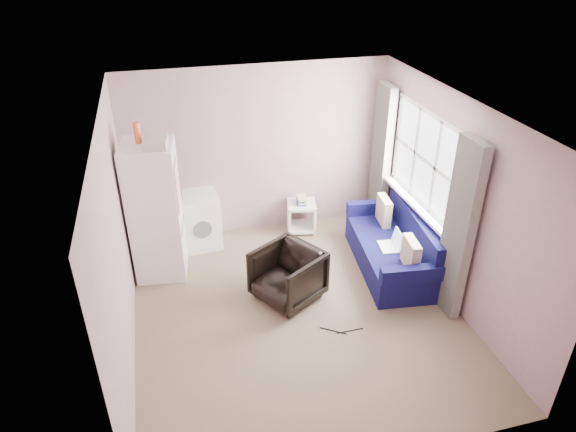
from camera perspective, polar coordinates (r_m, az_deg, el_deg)
The scene contains 8 objects.
room at distance 5.62m, azimuth 1.23°, elevation -0.69°, with size 3.84×4.24×2.54m.
armchair at distance 6.33m, azimuth -0.04°, elevation -6.34°, with size 0.72×0.68×0.75m, color black.
fridge at distance 6.73m, azimuth -14.51°, elevation 0.59°, with size 0.71×0.70×2.08m.
washing_machine at distance 7.46m, azimuth -9.87°, elevation -0.35°, with size 0.60×0.60×0.80m.
side_table at distance 7.78m, azimuth 1.49°, elevation 0.17°, with size 0.49×0.49×0.57m.
sofa at distance 7.07m, azimuth 11.78°, elevation -3.55°, with size 1.03×1.89×0.81m.
window_dressing at distance 6.88m, azimuth 13.93°, elevation 2.98°, with size 0.17×2.62×2.18m.
floor_cables at distance 6.10m, azimuth 5.97°, elevation -12.56°, with size 0.48×0.19×0.01m.
Camera 1 is at (-1.32, -4.66, 4.09)m, focal length 32.00 mm.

